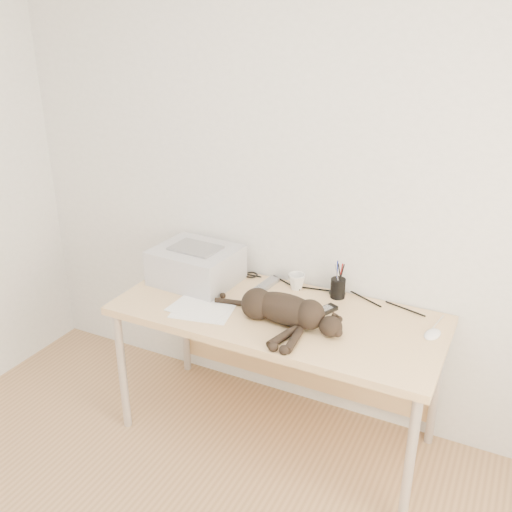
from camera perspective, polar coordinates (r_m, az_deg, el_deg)
The scene contains 11 objects.
wall_back at distance 2.89m, azimuth 5.28°, elevation 7.35°, with size 3.50×3.50×0.00m, color white.
desk at distance 2.93m, azimuth 2.79°, elevation -7.15°, with size 1.60×0.70×0.74m.
printer at distance 3.07m, azimuth -6.00°, elevation -0.89°, with size 0.44×0.38×0.20m.
papers at distance 2.81m, azimuth -5.53°, elevation -5.36°, with size 0.33×0.25×0.01m.
cat at distance 2.66m, azimuth 2.47°, elevation -5.42°, with size 0.69×0.33×0.16m.
mug at distance 3.00m, azimuth 4.07°, elevation -2.57°, with size 0.09×0.09×0.08m, color silver.
pen_cup at distance 2.93m, azimuth 8.19°, elevation -3.16°, with size 0.08×0.08×0.19m.
remote_grey at distance 3.03m, azimuth 1.00°, elevation -2.92°, with size 0.05×0.19×0.02m, color gray.
remote_black at distance 2.78m, azimuth 6.54°, elevation -5.59°, with size 0.05×0.19×0.02m, color black.
mouse at distance 2.71m, azimuth 17.26°, elevation -7.27°, with size 0.07×0.11×0.04m, color white.
cable_tangle at distance 3.04m, azimuth 4.56°, elevation -2.97°, with size 1.36×0.09×0.01m, color black, non-canonical shape.
Camera 1 is at (1.00, -0.84, 2.08)m, focal length 40.00 mm.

